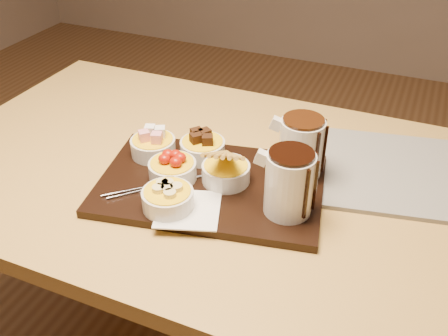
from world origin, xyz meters
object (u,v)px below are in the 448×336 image
at_px(serving_board, 211,185).
at_px(newspaper, 397,172).
at_px(pitcher_dark_chocolate, 289,184).
at_px(pitcher_milk_chocolate, 301,148).
at_px(dining_table, 192,198).
at_px(bowl_strawberries, 173,171).

relative_size(serving_board, newspaper, 1.17).
relative_size(pitcher_dark_chocolate, pitcher_milk_chocolate, 1.00).
relative_size(serving_board, pitcher_milk_chocolate, 3.67).
relative_size(dining_table, pitcher_dark_chocolate, 9.58).
bearing_deg(dining_table, pitcher_milk_chocolate, 8.02).
height_order(dining_table, bowl_strawberries, bowl_strawberries).
distance_m(dining_table, newspaper, 0.47).
bearing_deg(pitcher_dark_chocolate, pitcher_milk_chocolate, 85.60).
bearing_deg(dining_table, bowl_strawberries, -87.26).
height_order(pitcher_milk_chocolate, newspaper, pitcher_milk_chocolate).
bearing_deg(dining_table, serving_board, -39.44).
xyz_separation_m(dining_table, newspaper, (0.43, 0.14, 0.10)).
xyz_separation_m(bowl_strawberries, pitcher_milk_chocolate, (0.24, 0.12, 0.04)).
xyz_separation_m(serving_board, pitcher_milk_chocolate, (0.16, 0.10, 0.07)).
height_order(serving_board, pitcher_milk_chocolate, pitcher_milk_chocolate).
xyz_separation_m(pitcher_milk_chocolate, newspaper, (0.19, 0.11, -0.08)).
height_order(pitcher_dark_chocolate, pitcher_milk_chocolate, same).
height_order(bowl_strawberries, pitcher_dark_chocolate, pitcher_dark_chocolate).
distance_m(serving_board, pitcher_milk_chocolate, 0.20).
height_order(pitcher_dark_chocolate, newspaper, pitcher_dark_chocolate).
height_order(dining_table, serving_board, serving_board).
bearing_deg(pitcher_milk_chocolate, serving_board, -158.20).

